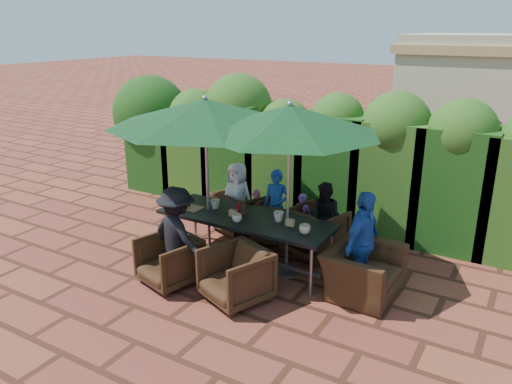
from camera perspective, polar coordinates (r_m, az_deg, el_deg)
The scene contains 30 objects.
ground at distance 7.50m, azimuth -1.64°, elevation -8.34°, with size 80.00×80.00×0.00m, color brown.
dining_table at distance 7.27m, azimuth -1.16°, elevation -3.39°, with size 2.62×0.90×0.75m.
umbrella_left at distance 7.18m, azimuth -5.83°, elevation 9.01°, with size 2.82×2.82×2.46m.
umbrella_right at distance 6.61m, azimuth 3.87°, elevation 8.23°, with size 2.46×2.46×2.46m.
chair_far_left at distance 8.52m, azimuth -1.82°, elevation -2.09°, with size 0.76×0.71×0.78m, color black.
chair_far_mid at distance 8.14m, azimuth 2.70°, elevation -3.23°, with size 0.73×0.68×0.75m, color black.
chair_far_right at distance 7.75m, azimuth 6.80°, elevation -4.27°, with size 0.79×0.74×0.81m, color black.
chair_near_left at distance 6.96m, azimuth -9.90°, elevation -7.49°, with size 0.72×0.67×0.74m, color black.
chair_near_right at distance 6.45m, azimuth -2.34°, elevation -9.23°, with size 0.75×0.71×0.78m, color black.
chair_end_right at distance 6.70m, azimuth 12.19°, elevation -8.08°, with size 0.99×0.65×0.87m, color black.
adult_far_left at distance 8.46m, azimuth -2.13°, elevation -0.66°, with size 0.60×0.36×1.22m, color white.
adult_far_mid at distance 8.10m, azimuth 2.34°, elevation -1.62°, with size 0.43×0.35×1.20m, color #1E50A5.
adult_far_right at distance 7.76m, azimuth 7.98°, elevation -3.01°, with size 0.54×0.33×1.13m, color black.
adult_near_left at distance 6.83m, azimuth -8.98°, elevation -4.99°, with size 0.88×0.40×1.38m, color black.
adult_end_right at distance 6.66m, azimuth 12.08°, elevation -5.71°, with size 0.82×0.41×1.40m, color #1E50A5.
child_left at distance 8.32m, azimuth 0.06°, elevation -2.47°, with size 0.29×0.24×0.81m, color #D94C7E.
child_right at distance 8.04m, azimuth 5.26°, elevation -3.16°, with size 0.31×0.25×0.86m, color purple.
pedestrian_a at distance 10.37m, azimuth 18.83°, elevation 3.08°, with size 1.50×0.54×1.61m, color green.
pedestrian_b at distance 10.50m, azimuth 24.55°, elevation 2.97°, with size 0.84×0.51×1.75m, color #D94C7E.
cup_a at distance 7.69m, azimuth -8.15°, elevation -1.26°, with size 0.15×0.15×0.12m, color beige.
cup_b at distance 7.57m, azimuth -4.70°, elevation -1.37°, with size 0.15×0.15×0.14m, color beige.
cup_c at distance 7.04m, azimuth -2.18°, elevation -2.98°, with size 0.15×0.15×0.11m, color beige.
cup_d at distance 7.06m, azimuth 2.60°, elevation -2.82°, with size 0.15×0.15×0.14m, color beige.
cup_e at distance 6.69m, azimuth 5.59°, elevation -4.24°, with size 0.15×0.15×0.12m, color beige.
ketchup_bottle at distance 7.32m, azimuth -1.97°, elevation -1.90°, with size 0.04×0.04×0.17m, color #B20C0A.
sauce_bottle at distance 7.30m, azimuth -1.37°, elevation -1.95°, with size 0.04×0.04×0.17m, color #4C230C.
serving_tray at distance 7.63m, azimuth -7.48°, elevation -1.79°, with size 0.35×0.25×0.02m, color #A0724D.
number_block_left at distance 7.25m, azimuth -2.62°, elevation -2.43°, with size 0.12×0.06×0.10m, color tan.
number_block_right at distance 6.92m, azimuth 3.92°, elevation -3.48°, with size 0.12×0.06×0.10m, color tan.
hedge_wall at distance 9.04m, azimuth 5.32°, elevation 5.27°, with size 9.10×1.60×2.56m.
Camera 1 is at (3.59, -5.65, 3.39)m, focal length 35.00 mm.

